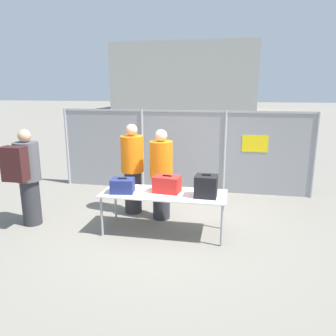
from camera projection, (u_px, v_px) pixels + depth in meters
ground_plane at (163, 227)px, 6.13m from camera, size 120.00×120.00×0.00m
fence_section at (183, 149)px, 8.14m from camera, size 6.28×0.07×2.03m
inspection_table at (164, 195)px, 5.76m from camera, size 2.19×0.83×0.74m
suitcase_navy at (123, 186)px, 5.76m from camera, size 0.44×0.36×0.27m
suitcase_red at (167, 184)px, 5.76m from camera, size 0.49×0.36×0.31m
suitcase_black at (206, 186)px, 5.51m from camera, size 0.38×0.35×0.39m
traveler_hooded at (26, 174)px, 6.01m from camera, size 0.45×0.70×1.82m
security_worker_near at (161, 174)px, 6.36m from camera, size 0.44×0.44×1.78m
security_worker_far at (133, 168)px, 6.68m from camera, size 0.46×0.46×1.85m
utility_trailer at (231, 161)px, 9.87m from camera, size 4.17×2.04×0.66m
distant_hangar at (188, 79)px, 39.27m from camera, size 15.58×11.67×7.32m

